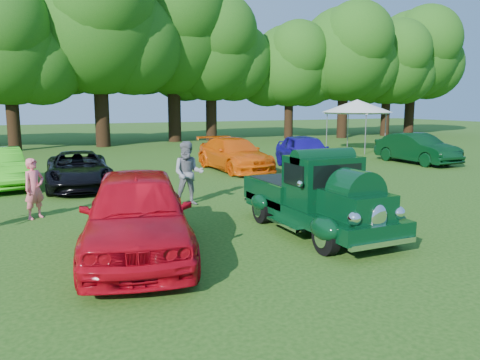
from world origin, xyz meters
name	(u,v)px	position (x,y,z in m)	size (l,w,h in m)	color
ground	(264,235)	(0.00, 0.00, 0.00)	(120.00, 120.00, 0.00)	#1A4410
hero_pickup	(317,199)	(1.24, -0.21, 0.76)	(2.09, 4.50, 1.76)	black
red_convertible	(137,213)	(-2.84, -0.20, 0.83)	(1.97, 4.89, 1.67)	#B10714
back_car_black	(78,170)	(-3.10, 7.90, 0.63)	(2.08, 4.51, 1.25)	black
back_car_orange	(234,154)	(3.51, 9.53, 0.70)	(1.96, 4.81, 1.40)	#E95608
back_car_blue	(305,152)	(6.54, 8.61, 0.76)	(1.80, 4.48, 1.53)	#160C85
back_car_green	(417,148)	(12.54, 8.02, 0.72)	(1.53, 4.40, 1.45)	black
spectator_pink	(34,189)	(-4.58, 3.78, 0.77)	(0.56, 0.37, 1.54)	#E95F6D
spectator_grey	(188,173)	(-0.52, 3.70, 0.92)	(0.89, 0.70, 1.84)	gray
canopy_tent	(357,106)	(13.52, 13.89, 2.70)	(5.44, 5.44, 3.11)	silver
tree_line	(81,38)	(-0.95, 24.25, 7.09)	(65.60, 10.79, 12.40)	black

